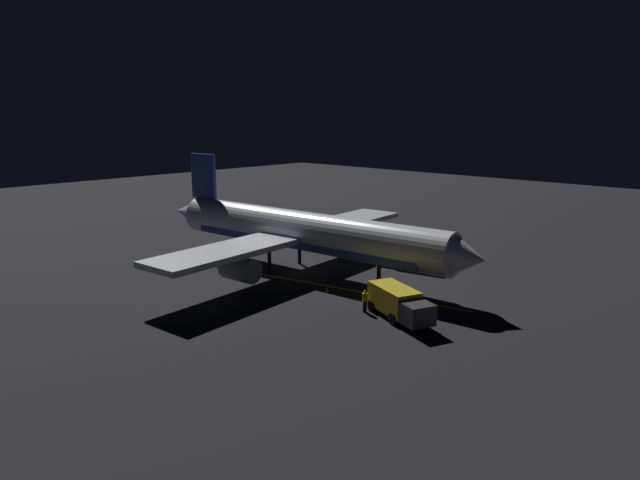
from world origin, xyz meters
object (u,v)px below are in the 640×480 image
Objects in this scene: airliner at (300,232)px; traffic_cone_under_wing at (378,258)px; baggage_truck at (399,303)px; traffic_cone_near_left at (378,265)px; catering_truck at (404,253)px; ground_crew_worker at (365,301)px; traffic_cone_near_right at (327,289)px.

traffic_cone_under_wing is at bearing 160.33° from airliner.
baggage_truck is at bearing 42.11° from traffic_cone_under_wing.
traffic_cone_near_left is at bearing 144.01° from airliner.
catering_truck reaches higher than baggage_truck.
ground_crew_worker reaches higher than traffic_cone_near_left.
catering_truck reaches higher than traffic_cone_near_left.
baggage_truck is 15.25m from catering_truck.
catering_truck is 14.42m from ground_crew_worker.
ground_crew_worker is 3.16× the size of traffic_cone_near_left.
traffic_cone_near_left is (2.37, -1.43, -1.07)m from catering_truck.
airliner is at bearing -105.87° from baggage_truck.
ground_crew_worker is at bearing -79.35° from baggage_truck.
airliner reaches higher than catering_truck.
catering_truck is at bearing 94.35° from traffic_cone_under_wing.
traffic_cone_near_right is at bearing 1.13° from catering_truck.
airliner is 10.86m from catering_truck.
traffic_cone_near_right is at bearing -97.65° from baggage_truck.
traffic_cone_near_right is (9.30, 1.66, 0.00)m from traffic_cone_near_left.
airliner reaches higher than traffic_cone_under_wing.
catering_truck is (-8.68, 6.01, -2.54)m from airliner.
catering_truck is 3.84× the size of ground_crew_worker.
baggage_truck is 2.81m from ground_crew_worker.
airliner is at bearing -115.61° from traffic_cone_near_right.
traffic_cone_under_wing is (-11.45, -3.22, 0.00)m from traffic_cone_near_right.
ground_crew_worker is (4.60, 11.61, -2.97)m from airliner.
catering_truck is at bearing 148.94° from traffic_cone_near_left.
traffic_cone_near_right is 1.00× the size of traffic_cone_under_wing.
traffic_cone_near_left is at bearing 36.07° from traffic_cone_under_wing.
traffic_cone_near_left is at bearing -31.06° from catering_truck.
traffic_cone_near_left is at bearing -169.89° from traffic_cone_near_right.
baggage_truck is at bearing 100.65° from ground_crew_worker.
catering_truck is at bearing -146.83° from baggage_truck.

